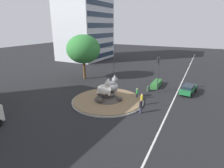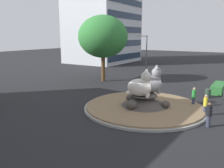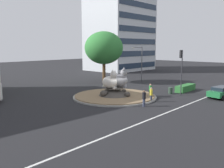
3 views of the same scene
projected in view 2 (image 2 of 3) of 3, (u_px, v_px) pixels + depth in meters
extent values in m
plane|color=black|center=(144.00, 108.00, 20.33)|extent=(160.00, 160.00, 0.00)
cylinder|color=gray|center=(144.00, 107.00, 20.31)|extent=(10.53, 10.53, 0.18)
cylinder|color=#846B4C|center=(144.00, 106.00, 20.28)|extent=(10.11, 10.11, 0.12)
cone|color=#423D38|center=(144.00, 100.00, 20.17)|extent=(4.03, 4.03, 0.97)
cylinder|color=#423D38|center=(144.00, 95.00, 20.08)|extent=(2.21, 2.21, 0.12)
ellipsoid|color=#423D38|center=(152.00, 97.00, 21.83)|extent=(0.66, 0.60, 0.53)
ellipsoid|color=#423D38|center=(130.00, 98.00, 21.35)|extent=(0.83, 0.83, 0.66)
ellipsoid|color=#423D38|center=(132.00, 105.00, 19.08)|extent=(0.95, 0.94, 0.76)
ellipsoid|color=#423D38|center=(166.00, 104.00, 19.47)|extent=(0.76, 0.73, 0.61)
ellipsoid|color=silver|center=(139.00, 87.00, 19.41)|extent=(1.58, 2.21, 1.49)
cylinder|color=silver|center=(144.00, 86.00, 19.22)|extent=(1.09, 1.09, 0.93)
sphere|color=silver|center=(146.00, 76.00, 18.99)|extent=(0.82, 0.82, 0.82)
torus|color=silver|center=(131.00, 92.00, 20.16)|extent=(1.05, 1.05, 0.19)
cone|color=silver|center=(147.00, 70.00, 19.10)|extent=(0.38, 0.38, 0.34)
cone|color=silver|center=(145.00, 71.00, 18.69)|extent=(0.38, 0.38, 0.34)
cylinder|color=silver|center=(148.00, 94.00, 19.39)|extent=(0.26, 0.26, 0.37)
cylinder|color=silver|center=(147.00, 95.00, 19.08)|extent=(0.26, 0.26, 0.37)
ellipsoid|color=gray|center=(149.00, 84.00, 20.43)|extent=(2.32, 2.61, 1.60)
cylinder|color=gray|center=(154.00, 82.00, 20.39)|extent=(1.42, 1.42, 1.00)
sphere|color=gray|center=(157.00, 72.00, 20.20)|extent=(0.88, 0.88, 0.88)
torus|color=gray|center=(139.00, 90.00, 20.94)|extent=(1.14, 1.14, 0.20)
cone|color=gray|center=(156.00, 66.00, 20.34)|extent=(0.49, 0.49, 0.36)
cone|color=gray|center=(157.00, 67.00, 19.86)|extent=(0.49, 0.49, 0.36)
cylinder|color=gray|center=(158.00, 90.00, 20.72)|extent=(0.28, 0.28, 0.40)
cylinder|color=gray|center=(159.00, 91.00, 20.36)|extent=(0.28, 0.28, 0.40)
cube|color=silver|center=(103.00, 10.00, 54.67)|extent=(16.51, 12.86, 24.54)
cube|color=#233347|center=(126.00, 57.00, 53.54)|extent=(15.38, 0.28, 1.39)
cube|color=#233347|center=(126.00, 43.00, 52.92)|extent=(15.38, 0.28, 1.39)
cube|color=#233347|center=(127.00, 30.00, 52.29)|extent=(15.38, 0.28, 1.39)
cube|color=#233347|center=(127.00, 16.00, 51.66)|extent=(15.38, 0.28, 1.39)
cube|color=#233347|center=(127.00, 1.00, 51.03)|extent=(15.38, 0.28, 1.39)
cube|color=#2D7033|center=(218.00, 88.00, 26.38)|extent=(4.25, 1.20, 0.90)
cylinder|color=brown|center=(103.00, 69.00, 32.22)|extent=(0.55, 0.55, 3.48)
ellipsoid|color=#337F38|center=(103.00, 37.00, 31.31)|extent=(6.75, 6.75, 5.74)
cylinder|color=#4C4C51|center=(146.00, 57.00, 35.22)|extent=(0.16, 0.16, 6.35)
cylinder|color=#4C4C51|center=(143.00, 36.00, 33.63)|extent=(2.42, 0.30, 0.10)
cube|color=silver|center=(139.00, 37.00, 32.69)|extent=(0.50, 0.24, 0.16)
cylinder|color=#33384C|center=(193.00, 103.00, 20.66)|extent=(0.26, 0.26, 0.83)
cylinder|color=#288C38|center=(194.00, 94.00, 20.50)|extent=(0.34, 0.34, 0.73)
sphere|color=tan|center=(194.00, 89.00, 20.40)|extent=(0.24, 0.24, 0.24)
cylinder|color=#33384C|center=(208.00, 121.00, 16.12)|extent=(0.29, 0.29, 0.83)
cylinder|color=black|center=(209.00, 111.00, 15.96)|extent=(0.39, 0.39, 0.72)
sphere|color=brown|center=(210.00, 104.00, 15.87)|extent=(0.24, 0.24, 0.24)
cylinder|color=#33384C|center=(205.00, 111.00, 18.45)|extent=(0.24, 0.24, 0.80)
cylinder|color=yellow|center=(206.00, 102.00, 18.30)|extent=(0.32, 0.32, 0.69)
sphere|color=tan|center=(206.00, 96.00, 18.20)|extent=(0.23, 0.23, 0.23)
cylinder|color=#2D4233|center=(208.00, 93.00, 23.85)|extent=(0.56, 0.56, 0.90)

